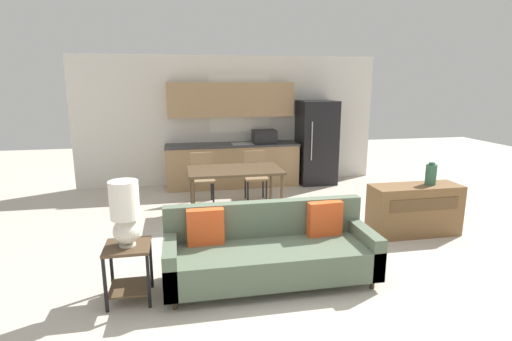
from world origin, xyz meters
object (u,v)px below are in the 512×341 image
(refrigerator, at_px, (316,142))
(couch, at_px, (269,251))
(vase, at_px, (431,174))
(side_table, at_px, (129,263))
(credenza, at_px, (414,210))
(dining_table, at_px, (235,173))
(dining_chair_far_left, at_px, (202,176))
(dining_chair_far_right, at_px, (255,173))
(table_lamp, at_px, (125,212))

(refrigerator, xyz_separation_m, couch, (-1.97, -4.08, -0.55))
(vase, bearing_deg, couch, -159.87)
(refrigerator, relative_size, side_table, 3.02)
(credenza, height_order, vase, vase)
(dining_table, xyz_separation_m, credenza, (2.41, -1.35, -0.34))
(refrigerator, bearing_deg, dining_chair_far_left, -158.28)
(credenza, relative_size, dining_chair_far_right, 1.43)
(refrigerator, relative_size, vase, 5.51)
(couch, height_order, dining_chair_far_right, dining_chair_far_right)
(couch, xyz_separation_m, credenza, (2.36, 0.94, 0.03))
(couch, relative_size, dining_chair_far_right, 2.52)
(dining_table, height_order, couch, couch)
(refrigerator, height_order, couch, refrigerator)
(table_lamp, bearing_deg, credenza, 15.63)
(dining_chair_far_left, xyz_separation_m, dining_chair_far_right, (0.97, -0.01, 0.00))
(dining_chair_far_left, bearing_deg, couch, -80.96)
(vase, height_order, dining_chair_far_right, vase)
(couch, xyz_separation_m, dining_chair_far_right, (0.43, 3.07, 0.17))
(couch, xyz_separation_m, table_lamp, (-1.47, -0.14, 0.60))
(vase, distance_m, dining_chair_far_right, 3.04)
(dining_table, distance_m, dining_chair_far_left, 0.95)
(dining_chair_far_left, bearing_deg, credenza, -37.39)
(table_lamp, bearing_deg, refrigerator, 50.74)
(credenza, distance_m, dining_chair_far_right, 2.88)
(couch, bearing_deg, refrigerator, 64.22)
(dining_chair_far_right, bearing_deg, vase, -42.91)
(refrigerator, height_order, credenza, refrigerator)
(vase, bearing_deg, dining_chair_far_left, 145.60)
(refrigerator, height_order, dining_chair_far_left, refrigerator)
(refrigerator, relative_size, dining_table, 1.17)
(dining_table, xyz_separation_m, couch, (0.05, -2.29, -0.37))
(table_lamp, xyz_separation_m, credenza, (3.83, 1.07, -0.57))
(couch, relative_size, credenza, 1.76)
(couch, bearing_deg, dining_chair_far_right, 81.97)
(vase, bearing_deg, credenza, -177.94)
(dining_table, relative_size, table_lamp, 2.30)
(refrigerator, height_order, side_table, refrigerator)
(refrigerator, xyz_separation_m, dining_chair_far_right, (-1.54, -1.01, -0.38))
(couch, height_order, table_lamp, table_lamp)
(couch, distance_m, credenza, 2.54)
(side_table, height_order, dining_chair_far_right, dining_chair_far_right)
(dining_table, relative_size, dining_chair_far_left, 1.67)
(side_table, bearing_deg, dining_chair_far_right, 59.12)
(credenza, xyz_separation_m, dining_chair_far_left, (-2.90, 2.14, 0.14))
(side_table, height_order, vase, vase)
(dining_table, bearing_deg, side_table, -120.49)
(refrigerator, xyz_separation_m, side_table, (-3.45, -4.21, -0.49))
(refrigerator, xyz_separation_m, dining_table, (-2.03, -1.79, -0.18))
(table_lamp, relative_size, vase, 2.05)
(dining_table, bearing_deg, couch, -88.63)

